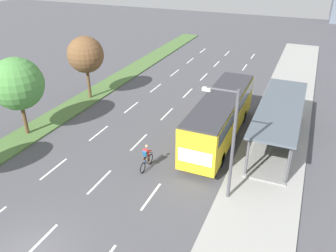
% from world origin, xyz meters
% --- Properties ---
extents(median_strip, '(2.60, 52.00, 0.12)m').
position_xyz_m(median_strip, '(-8.30, 20.00, 0.06)').
color(median_strip, '#4C7038').
rests_on(median_strip, ground).
extents(sidewalk_right, '(4.50, 52.00, 0.15)m').
position_xyz_m(sidewalk_right, '(9.25, 20.00, 0.07)').
color(sidewalk_right, '#9E9E99').
rests_on(sidewalk_right, ground).
extents(lane_divider_left, '(0.14, 44.36, 0.01)m').
position_xyz_m(lane_divider_left, '(-3.50, 16.68, 0.00)').
color(lane_divider_left, white).
rests_on(lane_divider_left, ground).
extents(lane_divider_center, '(0.14, 44.36, 0.01)m').
position_xyz_m(lane_divider_center, '(0.00, 16.68, 0.00)').
color(lane_divider_center, white).
rests_on(lane_divider_center, ground).
extents(lane_divider_right, '(0.14, 44.36, 0.01)m').
position_xyz_m(lane_divider_right, '(3.50, 16.68, 0.00)').
color(lane_divider_right, white).
rests_on(lane_divider_right, ground).
extents(bus_shelter, '(2.90, 10.95, 2.86)m').
position_xyz_m(bus_shelter, '(9.53, 15.26, 1.87)').
color(bus_shelter, gray).
rests_on(bus_shelter, sidewalk_right).
extents(bus, '(2.54, 11.29, 3.37)m').
position_xyz_m(bus, '(5.25, 14.32, 2.07)').
color(bus, yellow).
rests_on(bus, ground).
extents(cyclist, '(0.46, 1.82, 1.71)m').
position_xyz_m(cyclist, '(2.01, 8.68, 0.79)').
color(cyclist, black).
rests_on(cyclist, ground).
extents(median_tree_second, '(3.79, 3.79, 5.90)m').
position_xyz_m(median_tree_second, '(-8.40, 9.16, 4.11)').
color(median_tree_second, brown).
rests_on(median_tree_second, median_strip).
extents(median_tree_third, '(3.28, 3.28, 5.77)m').
position_xyz_m(median_tree_third, '(-8.09, 16.99, 4.23)').
color(median_tree_third, brown).
rests_on(median_tree_third, median_strip).
extents(streetlight, '(1.91, 0.24, 6.50)m').
position_xyz_m(streetlight, '(7.42, 7.79, 3.89)').
color(streetlight, '#4C4C51').
rests_on(streetlight, sidewalk_right).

